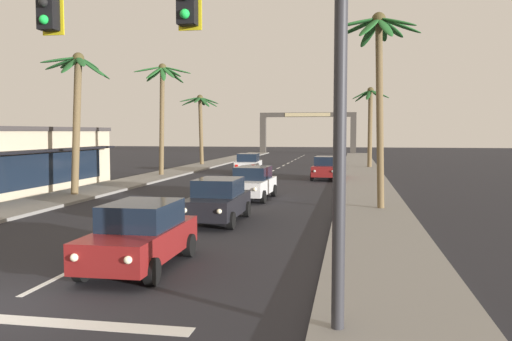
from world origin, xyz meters
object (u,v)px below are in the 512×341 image
at_px(sedan_third_in_queue, 218,200).
at_px(palm_right_farthest, 370,114).
at_px(sedan_lead_at_stop_bar, 141,235).
at_px(sedan_oncoming_far, 249,163).
at_px(palm_right_second, 379,61).
at_px(town_gateway_arch, 308,127).
at_px(traffic_signal_mast, 139,35).
at_px(palm_left_second, 77,96).
at_px(sedan_parked_nearest_kerb, 326,168).
at_px(palm_left_farthest, 200,115).
at_px(palm_left_third, 162,94).
at_px(sedan_fifth_in_queue, 252,183).

height_order(sedan_third_in_queue, palm_right_farthest, palm_right_farthest).
relative_size(sedan_lead_at_stop_bar, palm_right_farthest, 0.58).
bearing_deg(sedan_oncoming_far, palm_right_second, -63.66).
bearing_deg(sedan_third_in_queue, town_gateway_arch, 91.64).
height_order(traffic_signal_mast, palm_left_second, palm_left_second).
distance_m(sedan_parked_nearest_kerb, palm_left_farthest, 19.68).
relative_size(palm_right_farthest, town_gateway_arch, 0.51).
relative_size(sedan_third_in_queue, palm_left_third, 0.51).
bearing_deg(sedan_third_in_queue, palm_left_third, 115.62).
distance_m(sedan_third_in_queue, palm_left_third, 22.44).
distance_m(sedan_third_in_queue, sedan_parked_nearest_kerb, 19.39).
bearing_deg(sedan_parked_nearest_kerb, palm_left_farthest, 134.56).
bearing_deg(palm_left_farthest, town_gateway_arch, 74.93).
bearing_deg(sedan_parked_nearest_kerb, traffic_signal_mast, -93.62).
relative_size(sedan_parked_nearest_kerb, town_gateway_arch, 0.30).
xyz_separation_m(traffic_signal_mast, sedan_third_in_queue, (-1.35, 10.76, -4.32)).
bearing_deg(sedan_parked_nearest_kerb, sedan_fifth_in_queue, -104.83).
height_order(sedan_third_in_queue, palm_left_second, palm_left_second).
bearing_deg(sedan_fifth_in_queue, palm_right_farthest, 74.83).
bearing_deg(palm_right_farthest, sedan_lead_at_stop_bar, -100.19).
bearing_deg(sedan_fifth_in_queue, traffic_signal_mast, -85.79).
distance_m(sedan_lead_at_stop_bar, palm_left_farthest, 41.30).
distance_m(palm_left_farthest, palm_right_second, 33.13).
bearing_deg(sedan_oncoming_far, sedan_parked_nearest_kerb, -32.29).
xyz_separation_m(traffic_signal_mast, sedan_lead_at_stop_bar, (-1.58, 3.72, -4.32)).
bearing_deg(palm_right_farthest, traffic_signal_mast, -97.21).
height_order(palm_left_third, palm_left_farthest, palm_left_third).
height_order(sedan_parked_nearest_kerb, palm_left_farthest, palm_left_farthest).
bearing_deg(palm_right_farthest, palm_left_farthest, 176.15).
bearing_deg(palm_left_farthest, sedan_parked_nearest_kerb, -45.44).
bearing_deg(sedan_third_in_queue, palm_right_farthest, 78.02).
distance_m(sedan_third_in_queue, palm_left_farthest, 34.63).
height_order(sedan_fifth_in_queue, palm_left_farthest, palm_left_farthest).
bearing_deg(palm_right_farthest, palm_right_second, -91.12).
bearing_deg(palm_right_second, sedan_oncoming_far, 116.34).
xyz_separation_m(palm_left_second, town_gateway_arch, (7.46, 57.60, -1.12)).
distance_m(sedan_fifth_in_queue, palm_right_second, 8.87).
height_order(sedan_third_in_queue, palm_left_third, palm_left_third).
bearing_deg(palm_left_farthest, sedan_lead_at_stop_bar, -75.91).
bearing_deg(sedan_fifth_in_queue, palm_left_farthest, 111.73).
distance_m(palm_left_second, palm_right_second, 15.69).
bearing_deg(sedan_third_in_queue, sedan_oncoming_far, 98.18).
height_order(sedan_fifth_in_queue, palm_right_second, palm_right_second).
relative_size(sedan_third_in_queue, sedan_fifth_in_queue, 0.99).
relative_size(sedan_lead_at_stop_bar, town_gateway_arch, 0.30).
distance_m(sedan_third_in_queue, sedan_oncoming_far, 23.52).
relative_size(sedan_parked_nearest_kerb, palm_right_second, 0.52).
bearing_deg(palm_left_third, sedan_oncoming_far, 31.19).
bearing_deg(town_gateway_arch, sedan_fifth_in_queue, -88.11).
relative_size(sedan_oncoming_far, palm_left_third, 0.52).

